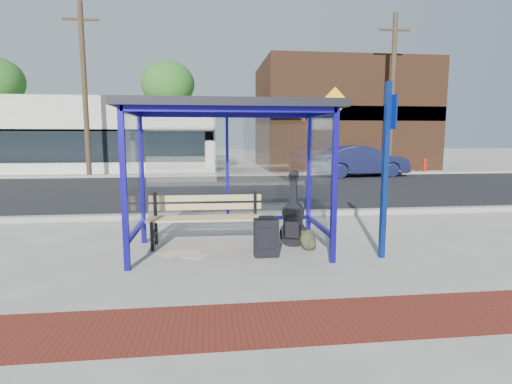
{
  "coord_description": "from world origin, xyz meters",
  "views": [
    {
      "loc": [
        -0.33,
        -6.39,
        1.87
      ],
      "look_at": [
        0.45,
        0.2,
        0.96
      ],
      "focal_mm": 28.0,
      "sensor_mm": 36.0,
      "label": 1
    }
  ],
  "objects": [
    {
      "name": "ground",
      "position": [
        0.0,
        0.0,
        0.0
      ],
      "size": [
        120.0,
        120.0,
        0.0
      ],
      "primitive_type": "plane",
      "color": "#B2ADA0",
      "rests_on": "ground"
    },
    {
      "name": "brick_paver_strip",
      "position": [
        0.0,
        -2.6,
        0.01
      ],
      "size": [
        60.0,
        1.0,
        0.01
      ],
      "primitive_type": "cube",
      "color": "maroon",
      "rests_on": "ground"
    },
    {
      "name": "curb_near",
      "position": [
        0.0,
        2.9,
        0.06
      ],
      "size": [
        60.0,
        0.25,
        0.12
      ],
      "primitive_type": "cube",
      "color": "gray",
      "rests_on": "ground"
    },
    {
      "name": "street_asphalt",
      "position": [
        0.0,
        8.0,
        0.0
      ],
      "size": [
        60.0,
        10.0,
        0.0
      ],
      "primitive_type": "cube",
      "color": "black",
      "rests_on": "ground"
    },
    {
      "name": "curb_far",
      "position": [
        0.0,
        13.1,
        0.06
      ],
      "size": [
        60.0,
        0.25,
        0.12
      ],
      "primitive_type": "cube",
      "color": "gray",
      "rests_on": "ground"
    },
    {
      "name": "far_sidewalk",
      "position": [
        0.0,
        15.0,
        0.0
      ],
      "size": [
        60.0,
        4.0,
        0.01
      ],
      "primitive_type": "cube",
      "color": "#B2ADA0",
      "rests_on": "ground"
    },
    {
      "name": "bus_shelter",
      "position": [
        0.0,
        0.07,
        2.07
      ],
      "size": [
        3.3,
        1.8,
        2.42
      ],
      "color": "#150D93",
      "rests_on": "ground"
    },
    {
      "name": "storefront_white",
      "position": [
        -9.0,
        17.99,
        2.0
      ],
      "size": [
        18.0,
        6.04,
        4.0
      ],
      "color": "silver",
      "rests_on": "ground"
    },
    {
      "name": "storefront_brown",
      "position": [
        8.0,
        18.49,
        3.2
      ],
      "size": [
        10.0,
        7.08,
        6.4
      ],
      "color": "#59331E",
      "rests_on": "ground"
    },
    {
      "name": "tree_mid",
      "position": [
        -3.0,
        22.0,
        5.45
      ],
      "size": [
        3.6,
        3.6,
        7.03
      ],
      "color": "#4C3826",
      "rests_on": "ground"
    },
    {
      "name": "tree_right",
      "position": [
        12.5,
        22.0,
        5.45
      ],
      "size": [
        3.6,
        3.6,
        7.03
      ],
      "color": "#4C3826",
      "rests_on": "ground"
    },
    {
      "name": "utility_pole_west",
      "position": [
        -6.0,
        13.4,
        4.11
      ],
      "size": [
        1.6,
        0.24,
        8.0
      ],
      "color": "#4C3826",
      "rests_on": "ground"
    },
    {
      "name": "utility_pole_east",
      "position": [
        9.0,
        13.4,
        4.11
      ],
      "size": [
        1.6,
        0.24,
        8.0
      ],
      "color": "#4C3826",
      "rests_on": "ground"
    },
    {
      "name": "bench",
      "position": [
        -0.4,
        0.47,
        0.53
      ],
      "size": [
        1.98,
        0.53,
        0.93
      ],
      "rotation": [
        0.0,
        0.0,
        -0.02
      ],
      "color": "black",
      "rests_on": "ground"
    },
    {
      "name": "guitar_bag",
      "position": [
        1.1,
        0.23,
        0.45
      ],
      "size": [
        0.47,
        0.28,
        1.24
      ],
      "rotation": [
        0.0,
        0.0,
        -0.37
      ],
      "color": "black",
      "rests_on": "ground"
    },
    {
      "name": "suitcase",
      "position": [
        0.55,
        -0.32,
        0.3
      ],
      "size": [
        0.38,
        0.25,
        0.66
      ],
      "rotation": [
        0.0,
        0.0,
        -0.0
      ],
      "color": "black",
      "rests_on": "ground"
    },
    {
      "name": "backpack",
      "position": [
        1.31,
        -0.06,
        0.16
      ],
      "size": [
        0.34,
        0.33,
        0.34
      ],
      "rotation": [
        0.0,
        0.0,
        0.43
      ],
      "color": "#31321C",
      "rests_on": "ground"
    },
    {
      "name": "sign_post",
      "position": [
        2.36,
        -0.59,
        1.52
      ],
      "size": [
        0.12,
        0.34,
        2.7
      ],
      "rotation": [
        0.0,
        0.0,
        0.07
      ],
      "color": "navy",
      "rests_on": "ground"
    },
    {
      "name": "newspaper_a",
      "position": [
        -0.65,
        -0.04,
        0.0
      ],
      "size": [
        0.34,
        0.42,
        0.01
      ],
      "primitive_type": "cube",
      "rotation": [
        0.0,
        0.0,
        1.48
      ],
      "color": "white",
      "rests_on": "ground"
    },
    {
      "name": "newspaper_b",
      "position": [
        -0.94,
        0.02,
        0.0
      ],
      "size": [
        0.48,
        0.47,
        0.01
      ],
      "primitive_type": "cube",
      "rotation": [
        0.0,
        0.0,
        0.71
      ],
      "color": "white",
      "rests_on": "ground"
    },
    {
      "name": "newspaper_c",
      "position": [
        -0.56,
        -0.18,
        0.0
      ],
      "size": [
        0.47,
        0.44,
        0.01
      ],
      "primitive_type": "cube",
      "rotation": [
        0.0,
        0.0,
        2.6
      ],
      "color": "white",
      "rests_on": "ground"
    },
    {
      "name": "parked_car",
      "position": [
        6.97,
        12.15,
        0.74
      ],
      "size": [
        4.63,
        2.03,
        1.48
      ],
      "primitive_type": "imported",
      "rotation": [
        0.0,
        0.0,
        1.68
      ],
      "color": "#191D46",
      "rests_on": "ground"
    },
    {
      "name": "fire_hydrant",
      "position": [
        11.04,
        13.52,
        0.42
      ],
      "size": [
        0.35,
        0.23,
        0.78
      ],
      "rotation": [
        0.0,
        0.0,
        -0.15
      ],
      "color": "#B71C0D",
      "rests_on": "ground"
    }
  ]
}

